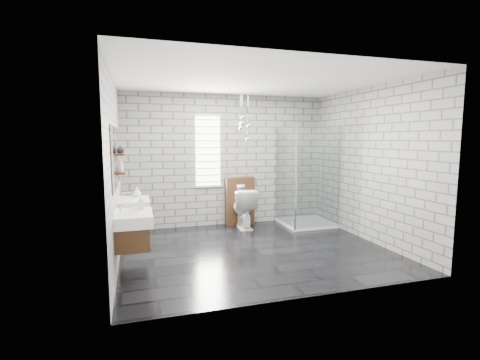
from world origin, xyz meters
name	(u,v)px	position (x,y,z in m)	size (l,w,h in m)	color
floor	(255,250)	(0.00, 0.00, -0.01)	(4.20, 3.60, 0.02)	black
ceiling	(256,79)	(0.00, 0.00, 2.71)	(4.20, 3.60, 0.02)	white
wall_back	(227,160)	(0.00, 1.81, 1.35)	(4.20, 0.02, 2.70)	gray
wall_front	(310,180)	(0.00, -1.81, 1.35)	(4.20, 0.02, 2.70)	gray
wall_left	(114,171)	(-2.11, 0.00, 1.35)	(0.02, 3.60, 2.70)	gray
wall_right	(368,164)	(2.11, 0.00, 1.35)	(0.02, 3.60, 2.70)	gray
vanity_left	(130,220)	(-1.91, -0.58, 0.76)	(0.47, 0.70, 1.57)	#462A15
vanity_right	(131,205)	(-1.91, 0.47, 0.76)	(0.47, 0.70, 1.57)	#462A15
shelf_lower	(120,173)	(-2.03, -0.05, 1.32)	(0.14, 0.30, 0.03)	#462A15
shelf_upper	(120,154)	(-2.03, -0.05, 1.58)	(0.14, 0.30, 0.03)	#462A15
window	(208,151)	(-0.40, 1.78, 1.55)	(0.56, 0.05, 1.48)	white
cistern_panel	(240,201)	(0.25, 1.70, 0.50)	(0.60, 0.20, 1.00)	#462A15
flush_plate	(241,187)	(0.25, 1.60, 0.80)	(0.18, 0.01, 0.12)	silver
shower_enclosure	(305,202)	(1.50, 1.18, 0.50)	(1.00, 1.00, 2.03)	white
pendant_cluster	(244,126)	(0.24, 1.37, 2.04)	(0.28, 0.24, 0.95)	silver
toilet	(243,208)	(0.25, 1.44, 0.40)	(0.45, 0.78, 0.80)	white
soap_bottle_a	(141,203)	(-1.77, -0.40, 0.94)	(0.08, 0.09, 0.19)	#B2B2B2
soap_bottle_b	(137,192)	(-1.81, 0.70, 0.93)	(0.13, 0.13, 0.16)	#B2B2B2
soap_bottle_c	(121,165)	(-2.02, -0.10, 1.43)	(0.07, 0.08, 0.19)	#B2B2B2
vase	(120,149)	(-2.02, -0.02, 1.65)	(0.11, 0.11, 0.11)	#B2B2B2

